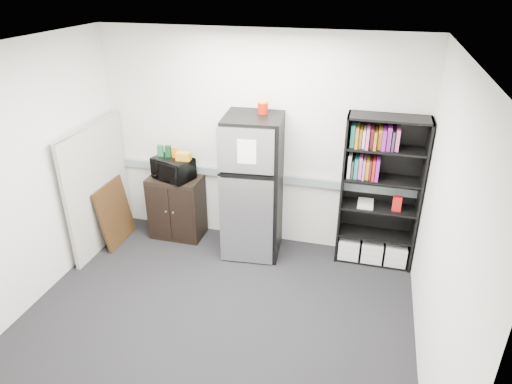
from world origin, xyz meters
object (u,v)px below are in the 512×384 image
Objects in this scene: cubicle_partition at (98,187)px; refrigerator at (253,187)px; microwave at (173,168)px; bookshelf at (380,194)px; cabinet at (177,207)px.

refrigerator is at bearing 9.99° from cubicle_partition.
cubicle_partition reaches higher than microwave.
bookshelf reaches higher than microwave.
cabinet is 1.18m from refrigerator.
cubicle_partition is at bearing -135.07° from microwave.
cabinet is at bearing 26.18° from cubicle_partition.
cabinet is (-2.57, -0.06, -0.49)m from bookshelf.
refrigerator reaches higher than cubicle_partition.
cabinet is at bearing -178.57° from bookshelf.
bookshelf is 2.58m from microwave.
cubicle_partition is 1.90× the size of cabinet.
refrigerator is (1.94, 0.34, 0.08)m from cubicle_partition.
microwave reaches higher than cabinet.
bookshelf is at bearing 8.06° from cubicle_partition.
bookshelf is 1.04× the size of refrigerator.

